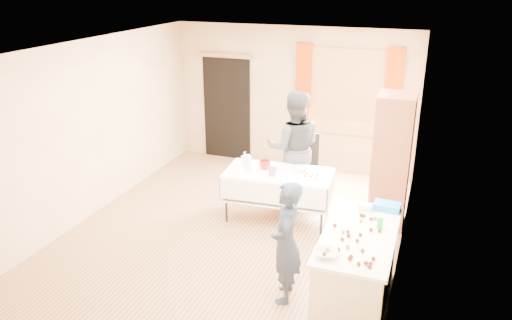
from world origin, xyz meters
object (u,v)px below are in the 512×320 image
at_px(counter, 357,271).
at_px(woman, 294,148).
at_px(girl, 286,242).
at_px(cabinet, 391,161).
at_px(party_table, 278,191).
at_px(chair, 305,179).

bearing_deg(counter, woman, 120.54).
bearing_deg(girl, woman, -176.63).
bearing_deg(woman, cabinet, 152.90).
xyz_separation_m(party_table, woman, (0.04, 0.66, 0.46)).
bearing_deg(woman, counter, 103.01).
bearing_deg(cabinet, girl, -111.18).
xyz_separation_m(chair, girl, (0.49, -2.72, 0.40)).
height_order(counter, girl, girl).
distance_m(cabinet, chair, 1.59).
height_order(chair, woman, woman).
height_order(cabinet, chair, cabinet).
relative_size(party_table, woman, 0.90).
bearing_deg(cabinet, chair, 160.62).
distance_m(cabinet, party_table, 1.68).
height_order(counter, woman, woman).
xyz_separation_m(counter, chair, (-1.26, 2.61, -0.14)).
xyz_separation_m(counter, woman, (-1.40, 2.38, 0.45)).
distance_m(chair, woman, 0.65).
bearing_deg(party_table, counter, -54.63).
bearing_deg(counter, party_table, 129.97).
bearing_deg(chair, woman, -138.81).
bearing_deg(party_table, chair, 73.83).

